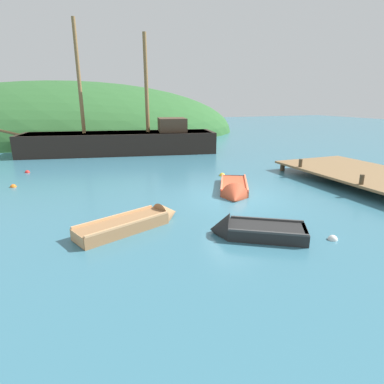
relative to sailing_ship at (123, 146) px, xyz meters
The scene contains 11 objects.
ground_plane 14.35m from the sailing_ship, 79.26° to the right, with size 120.00×120.00×0.00m, color teal.
dock 17.50m from the sailing_ship, 53.61° to the right, with size 5.17×8.22×1.62m.
shore_hill 17.38m from the sailing_ship, 102.33° to the left, with size 43.24×27.40×12.89m, color #2D602D.
sailing_ship is the anchor object (origin of this frame).
rowboat_far 16.15m from the sailing_ship, 97.97° to the right, with size 4.00×2.35×0.96m.
rowboat_center 18.10m from the sailing_ship, 86.61° to the right, with size 3.22×2.64×1.16m.
rowboat_outer_left 13.82m from the sailing_ship, 77.47° to the right, with size 2.94×4.05×1.21m.
buoy_red 8.42m from the sailing_ship, 142.31° to the right, with size 0.29×0.29×0.29m, color red.
buoy_white 19.59m from the sailing_ship, 80.18° to the right, with size 0.30×0.30×0.30m, color white.
buoy_orange 11.04m from the sailing_ship, 129.28° to the right, with size 0.30×0.30×0.30m, color orange.
buoy_yellow 11.01m from the sailing_ship, 68.60° to the right, with size 0.35×0.35×0.35m, color yellow.
Camera 1 is at (-6.84, -12.05, 4.28)m, focal length 29.36 mm.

